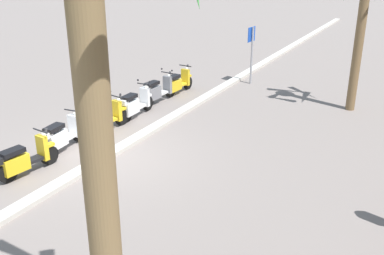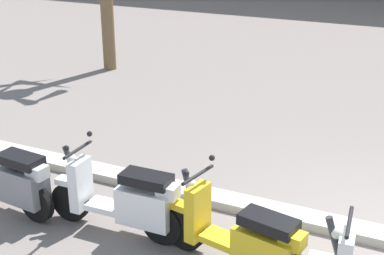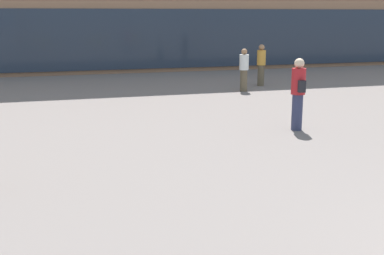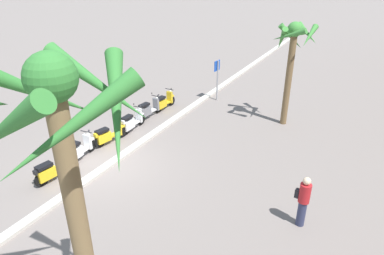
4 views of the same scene
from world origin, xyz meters
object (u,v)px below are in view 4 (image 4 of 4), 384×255
(scooter_grey_far_back, at_px, (148,109))
(crossing_sign, at_px, (217,76))
(scooter_yellow_gap_after_mid, at_px, (164,102))
(palm_tree_by_mall_entrance, at_px, (64,156))
(scooter_yellow_second_in_line, at_px, (52,170))
(scooter_white_mid_front, at_px, (79,150))
(scooter_yellow_mid_centre, at_px, (108,135))
(pedestrian_window_shopping, at_px, (303,200))
(scooter_white_lead_nearest, at_px, (131,122))
(palm_tree_mid_walkway, at_px, (293,49))

(scooter_grey_far_back, distance_m, crossing_sign, 4.73)
(scooter_yellow_gap_after_mid, xyz_separation_m, palm_tree_by_mall_entrance, (11.91, 6.16, 4.39))
(palm_tree_by_mall_entrance, bearing_deg, crossing_sign, -164.14)
(scooter_yellow_second_in_line, distance_m, palm_tree_by_mall_entrance, 8.51)
(scooter_yellow_gap_after_mid, xyz_separation_m, crossing_sign, (-2.77, 1.99, 1.06))
(scooter_grey_far_back, distance_m, scooter_white_mid_front, 4.92)
(scooter_yellow_mid_centre, height_order, scooter_yellow_second_in_line, scooter_yellow_mid_centre)
(scooter_white_mid_front, bearing_deg, pedestrian_window_shopping, 92.37)
(scooter_yellow_gap_after_mid, distance_m, pedestrian_window_shopping, 10.62)
(scooter_grey_far_back, bearing_deg, pedestrian_window_shopping, 62.94)
(scooter_grey_far_back, bearing_deg, scooter_white_lead_nearest, 6.26)
(crossing_sign, relative_size, palm_tree_by_mall_entrance, 0.38)
(scooter_white_mid_front, height_order, palm_tree_by_mall_entrance, palm_tree_by_mall_entrance)
(scooter_yellow_mid_centre, relative_size, crossing_sign, 0.74)
(scooter_yellow_gap_after_mid, relative_size, scooter_yellow_mid_centre, 0.99)
(scooter_grey_far_back, relative_size, palm_tree_by_mall_entrance, 0.29)
(scooter_grey_far_back, xyz_separation_m, palm_tree_mid_walkway, (-2.69, 6.51, 3.33))
(crossing_sign, height_order, palm_tree_mid_walkway, palm_tree_mid_walkway)
(scooter_white_lead_nearest, bearing_deg, scooter_white_mid_front, -3.99)
(scooter_yellow_mid_centre, bearing_deg, palm_tree_mid_walkway, 132.66)
(scooter_white_mid_front, xyz_separation_m, pedestrian_window_shopping, (-0.37, 8.94, 0.47))
(scooter_yellow_gap_after_mid, bearing_deg, scooter_grey_far_back, -3.59)
(scooter_grey_far_back, relative_size, scooter_white_mid_front, 1.05)
(palm_tree_mid_walkway, height_order, palm_tree_by_mall_entrance, palm_tree_by_mall_entrance)
(pedestrian_window_shopping, bearing_deg, scooter_grey_far_back, -117.06)
(scooter_grey_far_back, bearing_deg, scooter_yellow_mid_centre, 1.21)
(scooter_yellow_gap_after_mid, height_order, palm_tree_by_mall_entrance, palm_tree_by_mall_entrance)
(scooter_white_mid_front, xyz_separation_m, scooter_yellow_second_in_line, (1.57, 0.23, -0.02))
(scooter_yellow_gap_after_mid, relative_size, scooter_white_lead_nearest, 0.96)
(scooter_yellow_second_in_line, xyz_separation_m, palm_tree_by_mall_entrance, (4.07, 6.05, 4.39))
(palm_tree_mid_walkway, bearing_deg, scooter_yellow_mid_centre, -47.34)
(palm_tree_by_mall_entrance, bearing_deg, scooter_yellow_gap_after_mid, -152.66)
(scooter_yellow_gap_after_mid, xyz_separation_m, scooter_white_mid_front, (6.27, -0.12, 0.01))
(scooter_grey_far_back, relative_size, pedestrian_window_shopping, 1.07)
(scooter_white_mid_front, relative_size, pedestrian_window_shopping, 1.01)
(scooter_white_mid_front, bearing_deg, palm_tree_by_mall_entrance, 48.10)
(scooter_white_mid_front, distance_m, scooter_yellow_second_in_line, 1.58)
(scooter_yellow_gap_after_mid, height_order, scooter_grey_far_back, scooter_grey_far_back)
(scooter_yellow_second_in_line, relative_size, palm_tree_by_mall_entrance, 0.28)
(scooter_yellow_gap_after_mid, xyz_separation_m, palm_tree_mid_walkway, (-1.34, 6.43, 3.35))
(pedestrian_window_shopping, bearing_deg, scooter_white_lead_nearest, -108.13)
(scooter_yellow_mid_centre, bearing_deg, palm_tree_by_mall_entrance, 40.19)
(scooter_white_lead_nearest, relative_size, pedestrian_window_shopping, 1.06)
(scooter_grey_far_back, distance_m, scooter_white_lead_nearest, 1.70)
(scooter_yellow_mid_centre, height_order, pedestrian_window_shopping, pedestrian_window_shopping)
(palm_tree_by_mall_entrance, bearing_deg, pedestrian_window_shopping, 156.14)
(scooter_yellow_mid_centre, relative_size, palm_tree_by_mall_entrance, 0.28)
(scooter_yellow_second_in_line, relative_size, pedestrian_window_shopping, 1.01)
(scooter_grey_far_back, height_order, scooter_yellow_second_in_line, scooter_grey_far_back)
(scooter_yellow_gap_after_mid, height_order, scooter_white_lead_nearest, scooter_white_lead_nearest)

